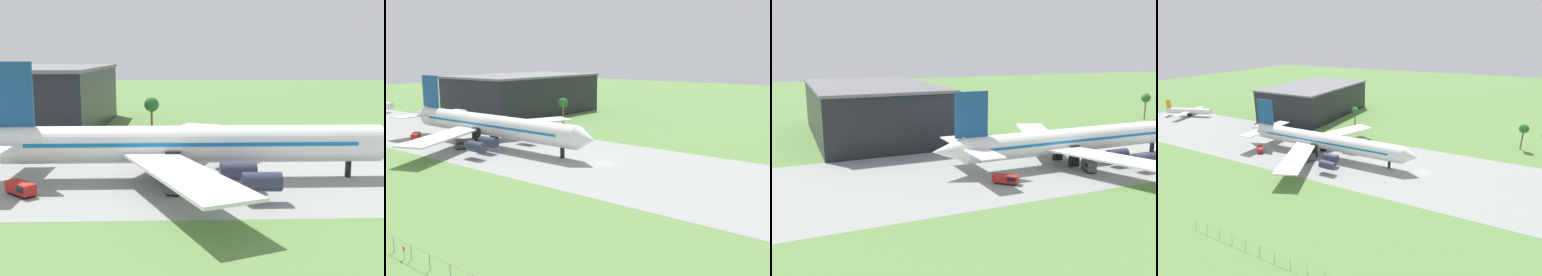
% 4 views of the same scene
% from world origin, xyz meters
% --- Properties ---
extents(ground_plane, '(600.00, 600.00, 0.00)m').
position_xyz_m(ground_plane, '(0.00, 0.00, 0.00)').
color(ground_plane, '#5B8442').
extents(taxiway_strip, '(320.00, 44.00, 0.02)m').
position_xyz_m(taxiway_strip, '(0.00, 0.00, 0.01)').
color(taxiway_strip, gray).
rests_on(taxiway_strip, ground_plane).
extents(jet_airliner, '(73.50, 59.82, 18.88)m').
position_xyz_m(jet_airliner, '(-38.26, -1.86, 5.64)').
color(jet_airliner, white).
rests_on(jet_airliner, ground_plane).
extents(regional_aircraft, '(26.17, 23.87, 9.00)m').
position_xyz_m(regional_aircraft, '(-137.79, 13.08, 2.97)').
color(regional_aircraft, white).
rests_on(regional_aircraft, ground_plane).
extents(baggage_tug, '(3.72, 5.46, 2.60)m').
position_xyz_m(baggage_tug, '(-39.44, -10.01, 1.40)').
color(baggage_tug, black).
rests_on(baggage_tug, ground_plane).
extents(catering_van, '(5.29, 5.09, 1.94)m').
position_xyz_m(catering_van, '(-61.67, -10.69, 1.07)').
color(catering_van, black).
rests_on(catering_van, ground_plane).
extents(terminal_building, '(36.72, 61.20, 16.80)m').
position_xyz_m(terminal_building, '(-77.03, 51.61, 8.41)').
color(terminal_building, black).
rests_on(terminal_building, ground_plane).
extents(palm_tree_row, '(111.84, 3.60, 12.27)m').
position_xyz_m(palm_tree_row, '(21.17, 40.04, 8.24)').
color(palm_tree_row, brown).
rests_on(palm_tree_row, ground_plane).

